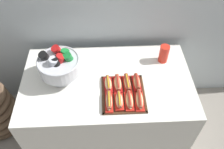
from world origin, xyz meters
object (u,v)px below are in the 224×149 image
Objects in this scene: serving_tray at (123,94)px; hot_dog_0 at (109,101)px; buffet_table at (108,106)px; hot_dog_6 at (127,83)px; hot_dog_2 at (129,100)px; hot_dog_7 at (137,83)px; cup_stack at (164,54)px; hot_dog_3 at (139,100)px; hot_dog_1 at (119,101)px; hot_dog_4 at (108,84)px; punch_bowl at (59,65)px; hot_dog_5 at (118,84)px.

serving_tray is 1.99× the size of hot_dog_0.
hot_dog_6 is at bearing -23.73° from buffet_table.
hot_dog_2 is 0.98× the size of hot_dog_7.
cup_stack is at bearing 39.09° from hot_dog_6.
buffet_table is at bearing 128.38° from serving_tray.
hot_dog_2 is at bearing -179.89° from hot_dog_3.
buffet_table is 0.48m from hot_dog_1.
serving_tray is 0.52m from cup_stack.
hot_dog_3 is at bearing -65.45° from hot_dog_6.
hot_dog_3 reaches higher than buffet_table.
serving_tray is 0.14m from hot_dog_4.
punch_bowl reaches higher than serving_tray.
serving_tray is 0.10m from hot_dog_2.
punch_bowl is at bearing -169.40° from cup_stack.
punch_bowl is at bearing 173.51° from buffet_table.
hot_dog_6 is at bearing 90.11° from hot_dog_2.
hot_dog_6 is 0.55m from punch_bowl.
hot_dog_7 is at bearing 65.66° from hot_dog_2.
hot_dog_1 is 0.95× the size of cup_stack.
hot_dog_7 is 0.53× the size of punch_bowl.
hot_dog_4 is 0.08m from hot_dog_5.
hot_dog_1 is 0.89× the size of hot_dog_7.
hot_dog_3 is at bearing -47.62° from hot_dog_5.
buffet_table is at bearing -157.66° from cup_stack.
hot_dog_7 is (0.07, 0.17, 0.00)m from hot_dog_2.
punch_bowl is at bearing 155.26° from hot_dog_3.
hot_dog_3 is 1.09× the size of hot_dog_5.
hot_dog_1 is 0.15m from hot_dog_3.
hot_dog_2 is at bearing 0.11° from hot_dog_1.
serving_tray is 0.10m from hot_dog_1.
hot_dog_0 is 1.07× the size of hot_dog_2.
hot_dog_1 reaches higher than hot_dog_5.
hot_dog_5 is (-0.00, 0.16, -0.00)m from hot_dog_1.
hot_dog_0 is 0.08m from hot_dog_1.
hot_dog_2 is at bearing -65.45° from serving_tray.
punch_bowl is (-0.60, 0.11, 0.12)m from hot_dog_7.
hot_dog_5 is at bearing 132.38° from hot_dog_3.
hot_dog_6 is at bearing -179.89° from hot_dog_7.
hot_dog_1 is 0.17m from hot_dog_5.
hot_dog_2 is at bearing 0.11° from hot_dog_0.
hot_dog_5 is (0.07, 0.00, 0.00)m from hot_dog_4.
hot_dog_2 is at bearing -114.34° from hot_dog_7.
hot_dog_7 is (0.15, 0.17, 0.00)m from hot_dog_1.
hot_dog_1 reaches higher than hot_dog_2.
hot_dog_3 and hot_dog_6 have the same top height.
hot_dog_2 is 0.60m from punch_bowl.
hot_dog_7 reaches higher than hot_dog_4.
hot_dog_3 is (0.15, 0.00, -0.00)m from hot_dog_1.
hot_dog_7 is 0.38m from cup_stack.
cup_stack reaches higher than hot_dog_4.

